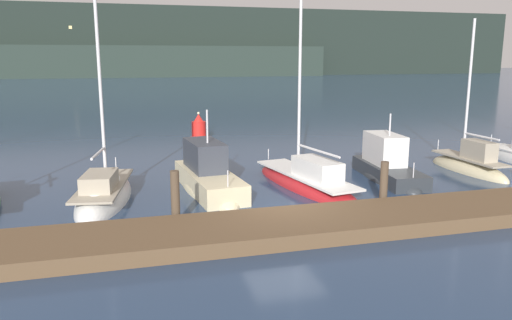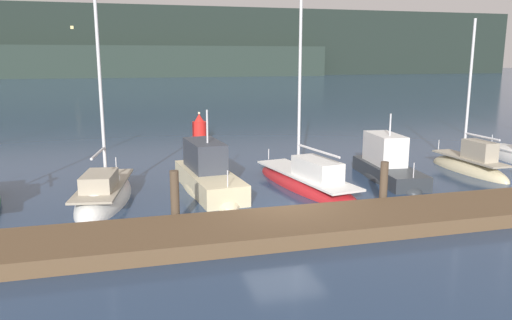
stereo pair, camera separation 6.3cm
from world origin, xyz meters
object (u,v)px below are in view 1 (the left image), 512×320
at_px(motorboat_berth_5, 208,183).
at_px(sailboat_berth_4, 104,198).
at_px(sailboat_berth_6, 306,184).
at_px(channel_buoy, 199,130).
at_px(motorboat_berth_7, 387,171).
at_px(sailboat_berth_8, 469,168).

bearing_deg(motorboat_berth_5, sailboat_berth_4, -173.73).
distance_m(sailboat_berth_4, sailboat_berth_6, 8.04).
bearing_deg(motorboat_berth_5, channel_buoy, 82.75).
distance_m(motorboat_berth_5, sailboat_berth_6, 4.04).
xyz_separation_m(motorboat_berth_7, sailboat_berth_8, (4.41, 0.20, -0.14)).
relative_size(sailboat_berth_4, sailboat_berth_8, 1.23).
bearing_deg(sailboat_berth_6, motorboat_berth_7, 6.29).
bearing_deg(motorboat_berth_5, sailboat_berth_8, 0.24).
height_order(motorboat_berth_5, sailboat_berth_6, sailboat_berth_6).
distance_m(sailboat_berth_8, channel_buoy, 16.60).
distance_m(motorboat_berth_5, sailboat_berth_8, 12.42).
relative_size(motorboat_berth_5, motorboat_berth_7, 1.10).
height_order(sailboat_berth_4, motorboat_berth_5, sailboat_berth_4).
bearing_deg(sailboat_berth_8, sailboat_berth_6, -175.63).
height_order(sailboat_berth_6, channel_buoy, sailboat_berth_6).
bearing_deg(sailboat_berth_4, motorboat_berth_5, 6.27).
distance_m(sailboat_berth_6, channel_buoy, 13.45).
distance_m(motorboat_berth_5, channel_buoy, 12.75).
bearing_deg(sailboat_berth_8, motorboat_berth_7, -177.38).
distance_m(motorboat_berth_5, motorboat_berth_7, 8.00).
distance_m(sailboat_berth_6, motorboat_berth_7, 4.04).
height_order(motorboat_berth_7, channel_buoy, motorboat_berth_7).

